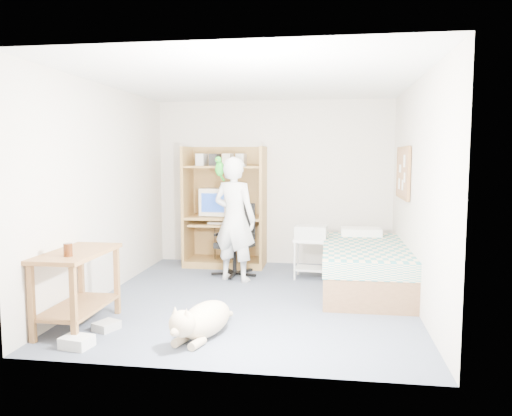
% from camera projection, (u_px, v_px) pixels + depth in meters
% --- Properties ---
extents(floor, '(4.00, 4.00, 0.00)m').
position_uv_depth(floor, '(254.00, 299.00, 5.83)').
color(floor, '#495263').
rests_on(floor, ground).
extents(wall_back, '(3.60, 0.02, 2.50)m').
position_uv_depth(wall_back, '(273.00, 183.00, 7.67)').
color(wall_back, beige).
rests_on(wall_back, floor).
extents(wall_right, '(0.02, 4.00, 2.50)m').
position_uv_depth(wall_right, '(417.00, 194.00, 5.44)').
color(wall_right, beige).
rests_on(wall_right, floor).
extents(wall_left, '(0.02, 4.00, 2.50)m').
position_uv_depth(wall_left, '(105.00, 191.00, 5.96)').
color(wall_left, beige).
rests_on(wall_left, floor).
extents(ceiling, '(3.60, 4.00, 0.02)m').
position_uv_depth(ceiling, '(254.00, 81.00, 5.57)').
color(ceiling, white).
rests_on(ceiling, wall_back).
extents(computer_hutch, '(1.20, 0.63, 1.80)m').
position_uv_depth(computer_hutch, '(226.00, 212.00, 7.55)').
color(computer_hutch, olive).
rests_on(computer_hutch, floor).
extents(bed, '(1.02, 2.02, 0.66)m').
position_uv_depth(bed, '(364.00, 267.00, 6.22)').
color(bed, brown).
rests_on(bed, floor).
extents(side_desk, '(0.50, 1.00, 0.75)m').
position_uv_depth(side_desk, '(77.00, 277.00, 4.82)').
color(side_desk, brown).
rests_on(side_desk, floor).
extents(corkboard, '(0.04, 0.94, 0.66)m').
position_uv_depth(corkboard, '(403.00, 173.00, 6.31)').
color(corkboard, '#936641').
rests_on(corkboard, wall_right).
extents(office_chair, '(0.57, 0.57, 0.99)m').
position_uv_depth(office_chair, '(237.00, 250.00, 6.96)').
color(office_chair, black).
rests_on(office_chair, floor).
extents(person, '(0.70, 0.57, 1.65)m').
position_uv_depth(person, '(235.00, 219.00, 6.61)').
color(person, silver).
rests_on(person, floor).
extents(parrot, '(0.12, 0.21, 0.33)m').
position_uv_depth(parrot, '(220.00, 168.00, 6.58)').
color(parrot, '#169922').
rests_on(parrot, person).
extents(dog, '(0.52, 1.00, 0.38)m').
position_uv_depth(dog, '(203.00, 320.00, 4.56)').
color(dog, '#D1B18C').
rests_on(dog, floor).
extents(printer_cart, '(0.48, 0.40, 0.54)m').
position_uv_depth(printer_cart, '(311.00, 252.00, 6.77)').
color(printer_cart, silver).
rests_on(printer_cart, floor).
extents(printer, '(0.45, 0.35, 0.18)m').
position_uv_depth(printer, '(311.00, 232.00, 6.74)').
color(printer, '#B3B4AE').
rests_on(printer, printer_cart).
extents(crt_monitor, '(0.45, 0.47, 0.41)m').
position_uv_depth(crt_monitor, '(217.00, 201.00, 7.57)').
color(crt_monitor, beige).
rests_on(crt_monitor, computer_hutch).
extents(keyboard, '(0.46, 0.17, 0.03)m').
position_uv_depth(keyboard, '(223.00, 223.00, 7.41)').
color(keyboard, beige).
rests_on(keyboard, computer_hutch).
extents(pencil_cup, '(0.08, 0.08, 0.12)m').
position_uv_depth(pencil_cup, '(245.00, 213.00, 7.42)').
color(pencil_cup, gold).
rests_on(pencil_cup, computer_hutch).
extents(drink_glass, '(0.08, 0.08, 0.12)m').
position_uv_depth(drink_glass, '(68.00, 250.00, 4.54)').
color(drink_glass, '#411D0A').
rests_on(drink_glass, side_desk).
extents(floor_box_a, '(0.28, 0.24, 0.10)m').
position_uv_depth(floor_box_a, '(77.00, 342.00, 4.34)').
color(floor_box_a, silver).
rests_on(floor_box_a, floor).
extents(floor_box_b, '(0.25, 0.27, 0.08)m').
position_uv_depth(floor_box_b, '(106.00, 326.00, 4.78)').
color(floor_box_b, '#ABAAA6').
rests_on(floor_box_b, floor).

